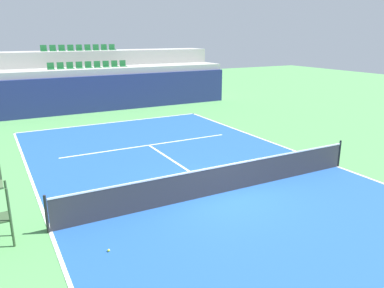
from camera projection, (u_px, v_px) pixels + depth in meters
name	position (u px, v px, depth m)	size (l,w,h in m)	color
ground_plane	(222.00, 193.00, 12.61)	(80.00, 80.00, 0.00)	#4C8C4C
court_surface	(222.00, 193.00, 12.60)	(11.00, 24.00, 0.01)	#1E4C99
baseline_far	(114.00, 122.00, 22.68)	(11.00, 0.10, 0.00)	white
sideline_left	(51.00, 232.00, 10.10)	(0.10, 24.00, 0.00)	white
sideline_right	(337.00, 166.00, 15.10)	(0.10, 24.00, 0.00)	white
service_line_far	(149.00, 145.00, 18.00)	(8.26, 0.10, 0.00)	white
centre_service_line	(179.00, 165.00, 15.30)	(0.10, 6.40, 0.00)	white
back_wall	(96.00, 94.00, 25.47)	(19.99, 0.30, 2.43)	navy
stands_tier_lower	(91.00, 89.00, 26.55)	(19.99, 2.40, 2.85)	#9E9E99
stands_tier_upper	(82.00, 78.00, 28.43)	(19.99, 2.40, 3.93)	#9E9E99
seating_row_lower	(89.00, 66.00, 26.20)	(5.42, 0.44, 0.44)	#1E6633
seating_row_upper	(79.00, 49.00, 27.93)	(5.42, 0.44, 0.44)	#1E6633
tennis_net	(223.00, 179.00, 12.46)	(11.08, 0.08, 1.07)	black
tennis_ball_0	(109.00, 250.00, 9.18)	(0.07, 0.07, 0.07)	#CCE033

